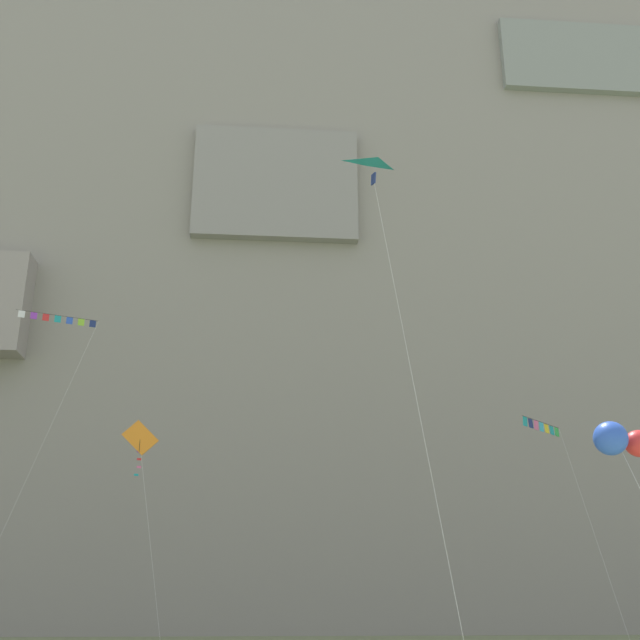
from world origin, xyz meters
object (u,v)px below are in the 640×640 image
object	(u,v)px
kite_banner_upper_mid	(544,433)
kite_diamond_mid_center	(141,444)
kite_banner_high_left	(53,339)
kite_delta_low_right	(379,178)
kite_windsock_upper_left	(637,443)

from	to	relation	value
kite_banner_upper_mid	kite_diamond_mid_center	bearing A→B (deg)	-169.58
kite_banner_high_left	kite_diamond_mid_center	world-z (taller)	kite_banner_high_left
kite_banner_upper_mid	kite_delta_low_right	world-z (taller)	kite_delta_low_right
kite_windsock_upper_left	kite_delta_low_right	xyz separation A→B (m)	(-7.10, 2.54, 10.15)
kite_banner_high_left	kite_windsock_upper_left	distance (m)	32.21
kite_banner_high_left	kite_delta_low_right	bearing A→B (deg)	-48.74
kite_banner_high_left	kite_diamond_mid_center	size ratio (longest dim) A/B	1.68
kite_banner_high_left	kite_delta_low_right	world-z (taller)	kite_banner_high_left
kite_diamond_mid_center	kite_banner_high_left	bearing A→B (deg)	139.39
kite_windsock_upper_left	kite_banner_high_left	bearing A→B (deg)	138.09
kite_windsock_upper_left	kite_diamond_mid_center	world-z (taller)	kite_diamond_mid_center
kite_banner_upper_mid	kite_diamond_mid_center	xyz separation A→B (m)	(-21.37, -3.93, -1.71)
kite_banner_high_left	kite_diamond_mid_center	distance (m)	10.54
kite_banner_upper_mid	kite_diamond_mid_center	size ratio (longest dim) A/B	1.11
kite_banner_high_left	kite_diamond_mid_center	bearing A→B (deg)	-40.61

